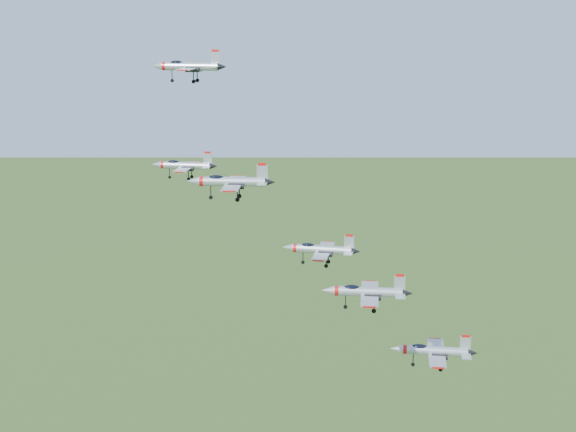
# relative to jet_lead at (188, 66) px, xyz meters

# --- Properties ---
(jet_lead) EXTENTS (12.90, 10.64, 3.45)m
(jet_lead) POSITION_rel_jet_lead_xyz_m (0.00, 0.00, 0.00)
(jet_lead) COLOR #A6ABB2
(jet_left_high) EXTENTS (10.81, 8.90, 2.89)m
(jet_left_high) POSITION_rel_jet_lead_xyz_m (1.05, -9.41, -14.86)
(jet_left_high) COLOR #A6ABB2
(jet_right_high) EXTENTS (12.61, 10.41, 3.37)m
(jet_right_high) POSITION_rel_jet_lead_xyz_m (11.01, -23.21, -14.42)
(jet_right_high) COLOR #A6ABB2
(jet_left_low) EXTENTS (13.60, 11.27, 3.63)m
(jet_left_low) POSITION_rel_jet_lead_xyz_m (22.28, -1.47, -30.36)
(jet_left_low) COLOR #A6ABB2
(jet_right_low) EXTENTS (13.26, 10.88, 3.56)m
(jet_right_low) POSITION_rel_jet_lead_xyz_m (30.35, -21.37, -30.64)
(jet_right_low) COLOR #A6ABB2
(jet_trail) EXTENTS (13.48, 11.08, 3.61)m
(jet_trail) POSITION_rel_jet_lead_xyz_m (40.84, -14.79, -42.21)
(jet_trail) COLOR #A6ABB2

